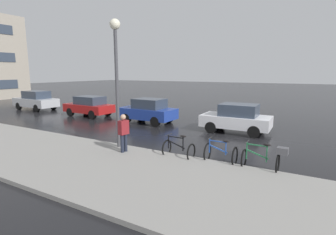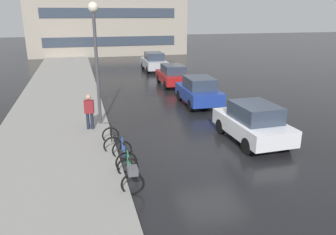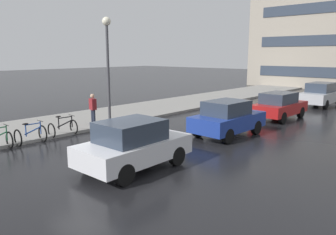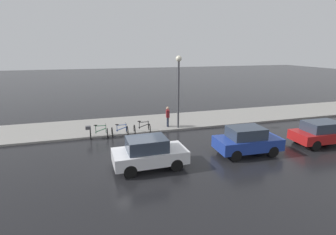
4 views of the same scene
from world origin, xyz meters
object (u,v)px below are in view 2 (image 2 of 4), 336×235
(car_blue, at_px, (199,91))
(streetlamp, at_px, (95,44))
(bicycle_third, at_px, (111,139))
(bicycle_nearest, at_px, (131,173))
(bicycle_second, at_px, (124,155))
(car_red, at_px, (173,75))
(car_white, at_px, (253,122))
(pedestrian, at_px, (89,111))
(car_silver, at_px, (154,62))

(car_blue, bearing_deg, streetlamp, -158.24)
(bicycle_third, distance_m, streetlamp, 4.41)
(bicycle_third, relative_size, car_blue, 0.31)
(car_blue, bearing_deg, bicycle_nearest, -122.27)
(bicycle_nearest, relative_size, streetlamp, 0.26)
(bicycle_second, xyz_separation_m, car_red, (5.24, 12.14, 0.38))
(bicycle_second, bearing_deg, car_blue, 52.17)
(car_white, xyz_separation_m, streetlamp, (-5.83, 3.56, 2.96))
(bicycle_nearest, bearing_deg, streetlamp, 94.33)
(bicycle_second, distance_m, car_red, 13.22)
(pedestrian, bearing_deg, bicycle_nearest, -80.02)
(bicycle_nearest, xyz_separation_m, car_red, (5.26, 13.71, 0.28))
(bicycle_third, bearing_deg, car_blue, 42.96)
(streetlamp, bearing_deg, car_silver, 67.88)
(bicycle_second, bearing_deg, streetlamp, 96.14)
(bicycle_second, relative_size, car_red, 0.28)
(car_red, bearing_deg, car_white, -89.39)
(pedestrian, bearing_deg, bicycle_third, -71.78)
(streetlamp, bearing_deg, car_white, -31.41)
(bicycle_second, relative_size, car_silver, 0.25)
(bicycle_second, height_order, bicycle_third, bicycle_third)
(car_silver, height_order, pedestrian, pedestrian)
(car_white, relative_size, pedestrian, 2.22)
(bicycle_second, height_order, car_silver, car_silver)
(car_silver, relative_size, streetlamp, 0.80)
(bicycle_nearest, distance_m, streetlamp, 6.86)
(bicycle_second, bearing_deg, car_red, 66.66)
(bicycle_second, xyz_separation_m, bicycle_third, (-0.26, 1.62, -0.01))
(bicycle_nearest, xyz_separation_m, pedestrian, (-0.94, 5.33, 0.46))
(car_red, xyz_separation_m, pedestrian, (-6.20, -8.38, 0.17))
(bicycle_nearest, height_order, pedestrian, pedestrian)
(bicycle_second, distance_m, pedestrian, 3.92)
(car_blue, bearing_deg, car_red, 89.65)
(bicycle_third, xyz_separation_m, car_blue, (5.46, 5.08, 0.43))
(bicycle_second, relative_size, car_blue, 0.29)
(bicycle_nearest, distance_m, bicycle_third, 3.20)
(car_red, distance_m, streetlamp, 10.05)
(car_blue, relative_size, streetlamp, 0.69)
(car_white, relative_size, car_red, 0.96)
(car_red, bearing_deg, car_blue, -90.35)
(bicycle_second, bearing_deg, car_white, 9.25)
(car_red, height_order, pedestrian, pedestrian)
(bicycle_third, bearing_deg, pedestrian, 108.22)
(bicycle_third, bearing_deg, bicycle_nearest, -85.81)
(bicycle_nearest, relative_size, pedestrian, 0.85)
(pedestrian, bearing_deg, car_blue, 25.53)
(bicycle_third, height_order, car_silver, car_silver)
(bicycle_second, height_order, car_white, car_white)
(bicycle_nearest, height_order, car_red, car_red)
(bicycle_nearest, bearing_deg, car_blue, 57.73)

